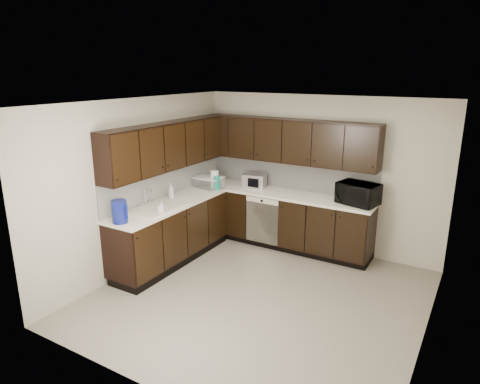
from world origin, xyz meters
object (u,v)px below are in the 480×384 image
object	(u,v)px
blue_pitcher	(119,212)
sink	(157,213)
microwave	(358,194)
storage_bin	(209,182)
toaster_oven	(254,181)

from	to	relation	value
blue_pitcher	sink	bearing A→B (deg)	68.91
sink	microwave	distance (m)	2.97
storage_bin	microwave	bearing A→B (deg)	8.36
storage_bin	sink	bearing A→B (deg)	-89.48
microwave	toaster_oven	bearing A→B (deg)	-168.13
sink	storage_bin	bearing A→B (deg)	90.52
sink	toaster_oven	bearing A→B (deg)	69.42
microwave	toaster_oven	distance (m)	1.78
sink	blue_pitcher	world-z (taller)	blue_pitcher
microwave	toaster_oven	xyz separation A→B (m)	(-1.78, 0.04, -0.04)
microwave	storage_bin	world-z (taller)	microwave
blue_pitcher	microwave	bearing A→B (deg)	24.71
microwave	blue_pitcher	bearing A→B (deg)	-122.52
sink	storage_bin	size ratio (longest dim) A/B	1.86
sink	microwave	xyz separation A→B (m)	(2.43, 1.70, 0.22)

